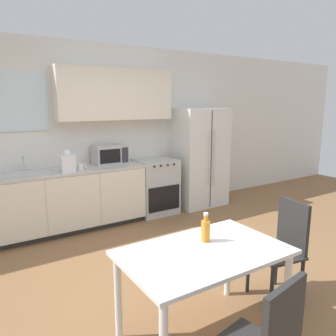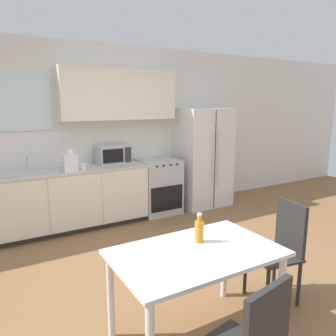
{
  "view_description": "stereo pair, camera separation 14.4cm",
  "coord_description": "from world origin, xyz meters",
  "px_view_note": "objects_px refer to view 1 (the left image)",
  "views": [
    {
      "loc": [
        -1.72,
        -2.67,
        1.81
      ],
      "look_at": [
        0.33,
        0.55,
        1.05
      ],
      "focal_mm": 35.0,
      "sensor_mm": 36.0,
      "label": 1
    },
    {
      "loc": [
        -1.6,
        -2.74,
        1.81
      ],
      "look_at": [
        0.33,
        0.55,
        1.05
      ],
      "focal_mm": 35.0,
      "sensor_mm": 36.0,
      "label": 2
    }
  ],
  "objects_px": {
    "microwave": "(110,154)",
    "dining_chair_side": "(285,242)",
    "oven_range": "(154,186)",
    "refrigerator": "(199,157)",
    "coffee_mug": "(81,167)",
    "drink_bottle": "(206,230)",
    "dining_table": "(204,263)"
  },
  "relations": [
    {
      "from": "oven_range",
      "to": "refrigerator",
      "type": "relative_size",
      "value": 0.53
    },
    {
      "from": "coffee_mug",
      "to": "drink_bottle",
      "type": "bearing_deg",
      "value": -85.96
    },
    {
      "from": "coffee_mug",
      "to": "refrigerator",
      "type": "bearing_deg",
      "value": 2.64
    },
    {
      "from": "dining_table",
      "to": "dining_chair_side",
      "type": "bearing_deg",
      "value": 2.72
    },
    {
      "from": "drink_bottle",
      "to": "dining_table",
      "type": "bearing_deg",
      "value": -131.66
    },
    {
      "from": "microwave",
      "to": "dining_table",
      "type": "xyz_separation_m",
      "value": [
        -0.47,
        -2.91,
        -0.4
      ]
    },
    {
      "from": "oven_range",
      "to": "coffee_mug",
      "type": "relative_size",
      "value": 7.15
    },
    {
      "from": "coffee_mug",
      "to": "dining_table",
      "type": "distance_m",
      "value": 2.69
    },
    {
      "from": "dining_table",
      "to": "dining_chair_side",
      "type": "height_order",
      "value": "dining_chair_side"
    },
    {
      "from": "refrigerator",
      "to": "microwave",
      "type": "relative_size",
      "value": 3.43
    },
    {
      "from": "oven_range",
      "to": "coffee_mug",
      "type": "bearing_deg",
      "value": -174.34
    },
    {
      "from": "oven_range",
      "to": "refrigerator",
      "type": "height_order",
      "value": "refrigerator"
    },
    {
      "from": "microwave",
      "to": "dining_table",
      "type": "relative_size",
      "value": 0.4
    },
    {
      "from": "oven_range",
      "to": "dining_chair_side",
      "type": "relative_size",
      "value": 0.97
    },
    {
      "from": "dining_chair_side",
      "to": "refrigerator",
      "type": "bearing_deg",
      "value": -12.12
    },
    {
      "from": "drink_bottle",
      "to": "oven_range",
      "type": "bearing_deg",
      "value": 67.96
    },
    {
      "from": "oven_range",
      "to": "coffee_mug",
      "type": "xyz_separation_m",
      "value": [
        -1.26,
        -0.13,
        0.48
      ]
    },
    {
      "from": "microwave",
      "to": "coffee_mug",
      "type": "relative_size",
      "value": 3.97
    },
    {
      "from": "oven_range",
      "to": "dining_table",
      "type": "distance_m",
      "value": 3.05
    },
    {
      "from": "microwave",
      "to": "dining_chair_side",
      "type": "relative_size",
      "value": 0.54
    },
    {
      "from": "coffee_mug",
      "to": "dining_chair_side",
      "type": "relative_size",
      "value": 0.14
    },
    {
      "from": "microwave",
      "to": "dining_chair_side",
      "type": "height_order",
      "value": "microwave"
    },
    {
      "from": "dining_table",
      "to": "refrigerator",
      "type": "bearing_deg",
      "value": 52.91
    },
    {
      "from": "coffee_mug",
      "to": "drink_bottle",
      "type": "relative_size",
      "value": 0.54
    },
    {
      "from": "refrigerator",
      "to": "coffee_mug",
      "type": "xyz_separation_m",
      "value": [
        -2.16,
        -0.1,
        0.07
      ]
    },
    {
      "from": "refrigerator",
      "to": "drink_bottle",
      "type": "distance_m",
      "value": 3.31
    },
    {
      "from": "dining_chair_side",
      "to": "drink_bottle",
      "type": "relative_size",
      "value": 3.94
    },
    {
      "from": "coffee_mug",
      "to": "dining_chair_side",
      "type": "height_order",
      "value": "coffee_mug"
    },
    {
      "from": "dining_table",
      "to": "dining_chair_side",
      "type": "xyz_separation_m",
      "value": [
        1.0,
        0.05,
        -0.09
      ]
    },
    {
      "from": "coffee_mug",
      "to": "dining_chair_side",
      "type": "xyz_separation_m",
      "value": [
        1.07,
        -2.63,
        -0.39
      ]
    },
    {
      "from": "oven_range",
      "to": "dining_chair_side",
      "type": "bearing_deg",
      "value": -94.09
    },
    {
      "from": "microwave",
      "to": "drink_bottle",
      "type": "relative_size",
      "value": 2.13
    }
  ]
}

